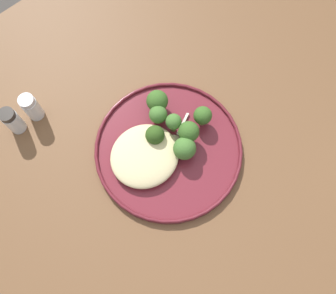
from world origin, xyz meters
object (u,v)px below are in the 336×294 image
Objects in this scene: seared_scallop_right_edge at (166,158)px; broccoli_floret_tall_stalk at (185,148)px; broccoli_floret_rear_charred at (203,116)px; salt_shaker at (31,107)px; broccoli_floret_right_tilted at (155,135)px; broccoli_floret_small_sprig at (174,122)px; dinner_plate at (168,149)px; seared_scallop_tilted_round at (146,175)px; broccoli_floret_beside_noodles at (157,101)px; seared_scallop_front_small at (174,143)px; seared_scallop_half_hidden at (145,154)px; broccoli_floret_center_pile at (189,132)px; seared_scallop_rear_pale at (129,155)px; pepper_shaker at (13,121)px; broccoli_floret_front_edge at (158,115)px.

broccoli_floret_tall_stalk is at bearing 160.47° from seared_scallop_right_edge.
salt_shaker is at bearing -44.94° from broccoli_floret_rear_charred.
broccoli_floret_right_tilted is 0.93× the size of broccoli_floret_small_sprig.
dinner_plate is 0.07m from seared_scallop_tilted_round.
broccoli_floret_beside_noodles is at bearing -122.11° from seared_scallop_right_edge.
dinner_plate is 10.92× the size of seared_scallop_right_edge.
seared_scallop_front_small is 0.53× the size of broccoli_floret_beside_noodles.
broccoli_floret_center_pile is at bearing 161.26° from seared_scallop_half_hidden.
salt_shaker reaches higher than seared_scallop_rear_pale.
broccoli_floret_beside_noodles reaches higher than seared_scallop_front_small.
pepper_shaker is (0.13, -0.20, 0.01)m from seared_scallop_rear_pale.
broccoli_floret_beside_noodles is at bearing -108.30° from seared_scallop_front_small.
seared_scallop_half_hidden is 0.03m from seared_scallop_rear_pale.
pepper_shaker is at bearing -39.06° from broccoli_floret_front_edge.
seared_scallop_tilted_round reaches higher than dinner_plate.
seared_scallop_tilted_round is 0.62× the size of broccoli_floret_beside_noodles.
seared_scallop_right_edge is 0.48× the size of broccoli_floret_small_sprig.
seared_scallop_tilted_round is 0.12m from broccoli_floret_front_edge.
seared_scallop_half_hidden and seared_scallop_front_small have the same top height.
seared_scallop_half_hidden is at bearing -23.91° from dinner_plate.
broccoli_floret_small_sprig is 0.06m from broccoli_floret_tall_stalk.
seared_scallop_half_hidden is 1.06× the size of seared_scallop_right_edge.
seared_scallop_rear_pale is at bearing -28.46° from dinner_plate.
seared_scallop_half_hidden is 0.56× the size of broccoli_floret_rear_charred.
seared_scallop_front_small is 0.06m from broccoli_floret_front_edge.
seared_scallop_front_small is 0.43× the size of salt_shaker.
broccoli_floret_rear_charred is at bearing -173.15° from seared_scallop_right_edge.
broccoli_floret_small_sprig is at bearing -26.92° from broccoli_floret_rear_charred.
broccoli_floret_tall_stalk is (0.07, 0.03, -0.00)m from broccoli_floret_rear_charred.
broccoli_floret_center_pile is at bearing 166.79° from dinner_plate.
pepper_shaker is (0.20, -0.24, 0.02)m from dinner_plate.
broccoli_floret_center_pile is 0.03m from broccoli_floret_tall_stalk.
seared_scallop_front_small is at bearing 155.39° from seared_scallop_rear_pale.
pepper_shaker is at bearing -57.33° from seared_scallop_rear_pale.
broccoli_floret_rear_charred is 0.93× the size of broccoli_floret_small_sprig.
broccoli_floret_front_edge is 0.28m from pepper_shaker.
broccoli_floret_small_sprig is (-0.10, 0.01, 0.03)m from seared_scallop_rear_pale.
salt_shaker is at bearing -63.35° from seared_scallop_half_hidden.
seared_scallop_tilted_round is (0.03, 0.03, -0.00)m from seared_scallop_half_hidden.
seared_scallop_rear_pale is 0.06m from broccoli_floret_right_tilted.
broccoli_floret_center_pile is at bearing 9.12° from broccoli_floret_rear_charred.
broccoli_floret_rear_charred is at bearing -170.88° from broccoli_floret_center_pile.
broccoli_floret_beside_noodles reaches higher than seared_scallop_tilted_round.
broccoli_floret_rear_charred is 1.03× the size of broccoli_floret_front_edge.
broccoli_floret_small_sprig is at bearing -109.05° from broccoli_floret_tall_stalk.
seared_scallop_half_hidden is 0.04m from seared_scallop_tilted_round.
seared_scallop_rear_pale reaches higher than seared_scallop_tilted_round.
broccoli_floret_rear_charred reaches higher than seared_scallop_front_small.
broccoli_floret_right_tilted is at bearing -6.44° from broccoli_floret_small_sprig.
broccoli_floret_center_pile reaches higher than seared_scallop_half_hidden.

